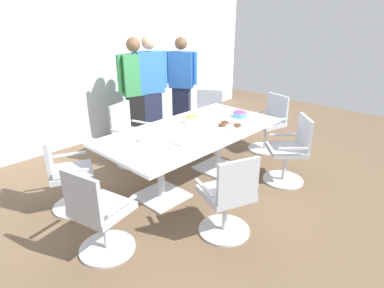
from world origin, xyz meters
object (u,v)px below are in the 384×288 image
object	(u,v)px
office_chair_3	(269,126)
plate_stack	(147,139)
snack_bowl_candy_mix	(240,114)
conference_table	(192,139)
office_chair_4	(208,121)
office_chair_2	(290,153)
person_standing_0	(136,90)
office_chair_0	(99,217)
office_chair_1	(228,200)
napkin_pile	(183,141)
office_chair_6	(67,177)
person_standing_2	(181,83)
office_chair_5	(130,137)
snack_bowl_cookies	(192,119)
donut_platter	(230,125)

from	to	relation	value
office_chair_3	plate_stack	world-z (taller)	office_chair_3
office_chair_3	snack_bowl_candy_mix	world-z (taller)	office_chair_3
conference_table	snack_bowl_candy_mix	xyz separation A→B (m)	(0.86, -0.13, 0.17)
conference_table	office_chair_4	size ratio (longest dim) A/B	2.64
office_chair_2	person_standing_0	bearing A→B (deg)	55.88
office_chair_0	plate_stack	bearing A→B (deg)	103.62
conference_table	office_chair_4	xyz separation A→B (m)	(1.21, 0.77, -0.22)
office_chair_1	office_chair_3	bearing A→B (deg)	43.53
person_standing_0	napkin_pile	world-z (taller)	person_standing_0
office_chair_1	person_standing_0	xyz separation A→B (m)	(0.98, 2.73, 0.52)
office_chair_6	napkin_pile	size ratio (longest dim) A/B	4.80
plate_stack	office_chair_6	bearing A→B (deg)	150.11
napkin_pile	office_chair_1	bearing A→B (deg)	-101.52
office_chair_3	snack_bowl_candy_mix	bearing A→B (deg)	104.27
office_chair_6	plate_stack	bearing A→B (deg)	85.73
office_chair_6	plate_stack	size ratio (longest dim) A/B	4.36
office_chair_4	office_chair_6	bearing A→B (deg)	59.99
plate_stack	person_standing_2	bearing A→B (deg)	36.16
office_chair_5	plate_stack	xyz separation A→B (m)	(-0.45, -0.97, 0.36)
office_chair_3	snack_bowl_cookies	world-z (taller)	office_chair_3
donut_platter	napkin_pile	size ratio (longest dim) A/B	1.61
conference_table	snack_bowl_cookies	world-z (taller)	snack_bowl_cookies
office_chair_4	snack_bowl_cookies	world-z (taller)	office_chair_4
office_chair_3	snack_bowl_cookies	size ratio (longest dim) A/B	4.30
office_chair_2	plate_stack	xyz separation A→B (m)	(-1.56, 1.05, 0.36)
conference_table	office_chair_1	world-z (taller)	office_chair_1
office_chair_3	person_standing_2	bearing A→B (deg)	23.42
office_chair_5	conference_table	bearing A→B (deg)	83.80
office_chair_2	office_chair_4	world-z (taller)	same
office_chair_0	office_chair_2	xyz separation A→B (m)	(2.52, -0.57, 0.00)
office_chair_4	snack_bowl_cookies	size ratio (longest dim) A/B	4.30
office_chair_4	snack_bowl_cookies	xyz separation A→B (m)	(-1.02, -0.59, 0.40)
office_chair_4	office_chair_6	world-z (taller)	same
office_chair_1	person_standing_0	size ratio (longest dim) A/B	0.51
snack_bowl_cookies	office_chair_0	bearing A→B (deg)	-163.44
office_chair_2	snack_bowl_candy_mix	bearing A→B (deg)	49.10
office_chair_0	office_chair_1	bearing A→B (deg)	44.06
person_standing_0	snack_bowl_cookies	distance (m)	1.53
office_chair_4	plate_stack	world-z (taller)	office_chair_4
conference_table	person_standing_0	size ratio (longest dim) A/B	1.35
person_standing_0	plate_stack	bearing A→B (deg)	70.91
person_standing_2	office_chair_2	bearing A→B (deg)	136.90
office_chair_2	person_standing_2	bearing A→B (deg)	33.83
office_chair_6	plate_stack	world-z (taller)	office_chair_6
person_standing_0	office_chair_6	bearing A→B (deg)	45.66
snack_bowl_candy_mix	napkin_pile	xyz separation A→B (m)	(-1.26, -0.12, -0.02)
office_chair_3	plate_stack	distance (m)	2.38
conference_table	donut_platter	distance (m)	0.53
office_chair_1	person_standing_0	world-z (taller)	person_standing_0
office_chair_4	person_standing_0	size ratio (longest dim) A/B	0.51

